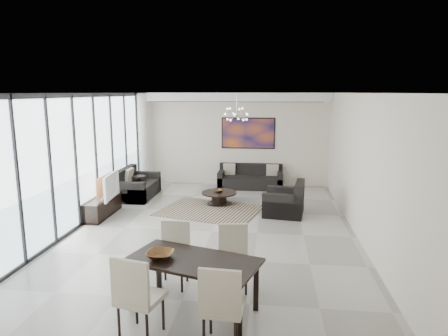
# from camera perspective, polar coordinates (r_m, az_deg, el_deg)

# --- Properties ---
(room_shell) EXTENTS (6.00, 9.00, 2.90)m
(room_shell) POSITION_cam_1_polar(r_m,az_deg,el_deg) (8.17, 1.40, 0.44)
(room_shell) COLOR #A8A39B
(room_shell) RESTS_ON ground
(window_wall) EXTENTS (0.37, 8.95, 2.90)m
(window_wall) POSITION_cam_1_polar(r_m,az_deg,el_deg) (9.09, -19.92, 0.96)
(window_wall) COLOR silver
(window_wall) RESTS_ON floor
(soffit) EXTENTS (5.98, 0.40, 0.26)m
(soffit) POSITION_cam_1_polar(r_m,az_deg,el_deg) (12.36, 1.13, 10.10)
(soffit) COLOR white
(soffit) RESTS_ON room_shell
(painting) EXTENTS (1.68, 0.04, 0.98)m
(painting) POSITION_cam_1_polar(r_m,az_deg,el_deg) (12.56, 3.47, 4.97)
(painting) COLOR #CA581C
(painting) RESTS_ON room_shell
(chandelier) EXTENTS (0.66, 0.66, 0.71)m
(chandelier) POSITION_cam_1_polar(r_m,az_deg,el_deg) (10.56, 1.80, 7.71)
(chandelier) COLOR silver
(chandelier) RESTS_ON room_shell
(rug) EXTENTS (2.76, 2.37, 0.01)m
(rug) POSITION_cam_1_polar(r_m,az_deg,el_deg) (10.04, -1.96, -6.07)
(rug) COLOR black
(rug) RESTS_ON floor
(coffee_table) EXTENTS (0.92, 0.92, 0.32)m
(coffee_table) POSITION_cam_1_polar(r_m,az_deg,el_deg) (10.57, -0.71, -4.20)
(coffee_table) COLOR black
(coffee_table) RESTS_ON floor
(bowl_coffee) EXTENTS (0.23, 0.23, 0.07)m
(bowl_coffee) POSITION_cam_1_polar(r_m,az_deg,el_deg) (10.52, -0.80, -3.30)
(bowl_coffee) COLOR brown
(bowl_coffee) RESTS_ON coffee_table
(sofa_main) EXTENTS (1.97, 0.80, 0.72)m
(sofa_main) POSITION_cam_1_polar(r_m,az_deg,el_deg) (12.37, 3.78, -1.72)
(sofa_main) COLOR black
(sofa_main) RESTS_ON floor
(loveseat) EXTENTS (0.91, 1.62, 0.81)m
(loveseat) POSITION_cam_1_polar(r_m,az_deg,el_deg) (11.53, -12.48, -2.72)
(loveseat) COLOR black
(loveseat) RESTS_ON floor
(armchair) EXTENTS (1.04, 1.08, 0.82)m
(armchair) POSITION_cam_1_polar(r_m,az_deg,el_deg) (9.78, 8.77, -4.98)
(armchair) COLOR black
(armchair) RESTS_ON floor
(side_table) EXTENTS (0.41, 0.41, 0.56)m
(side_table) POSITION_cam_1_polar(r_m,az_deg,el_deg) (11.71, -12.04, -1.98)
(side_table) COLOR black
(side_table) RESTS_ON floor
(tv_console) EXTENTS (0.40, 1.44, 0.45)m
(tv_console) POSITION_cam_1_polar(r_m,az_deg,el_deg) (10.01, -16.98, -5.30)
(tv_console) COLOR black
(tv_console) RESTS_ON floor
(television) EXTENTS (0.23, 1.03, 0.59)m
(television) POSITION_cam_1_polar(r_m,az_deg,el_deg) (9.79, -16.36, -2.48)
(television) COLOR gray
(television) RESTS_ON tv_console
(dining_table) EXTENTS (1.92, 1.35, 0.73)m
(dining_table) POSITION_cam_1_polar(r_m,az_deg,el_deg) (5.49, -4.43, -13.72)
(dining_table) COLOR black
(dining_table) RESTS_ON floor
(dining_chair_sw) EXTENTS (0.59, 0.59, 1.06)m
(dining_chair_sw) POSITION_cam_1_polar(r_m,az_deg,el_deg) (4.99, -12.51, -16.97)
(dining_chair_sw) COLOR beige
(dining_chair_sw) RESTS_ON floor
(dining_chair_se) EXTENTS (0.50, 0.50, 1.03)m
(dining_chair_se) POSITION_cam_1_polar(r_m,az_deg,el_deg) (4.73, -0.37, -18.59)
(dining_chair_se) COLOR beige
(dining_chair_se) RESTS_ON floor
(dining_chair_nw) EXTENTS (0.46, 0.46, 0.98)m
(dining_chair_nw) POSITION_cam_1_polar(r_m,az_deg,el_deg) (6.26, -7.12, -11.38)
(dining_chair_nw) COLOR beige
(dining_chair_nw) RESTS_ON floor
(dining_chair_ne) EXTENTS (0.50, 0.50, 0.96)m
(dining_chair_ne) POSITION_cam_1_polar(r_m,az_deg,el_deg) (6.12, 1.34, -11.93)
(dining_chair_ne) COLOR beige
(dining_chair_ne) RESTS_ON floor
(bowl_dining) EXTENTS (0.38, 0.38, 0.09)m
(bowl_dining) POSITION_cam_1_polar(r_m,az_deg,el_deg) (5.54, -9.11, -12.14)
(bowl_dining) COLOR brown
(bowl_dining) RESTS_ON dining_table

